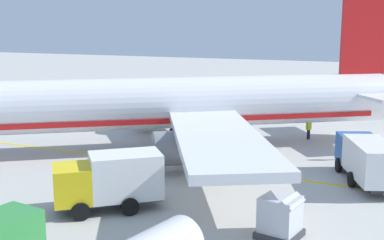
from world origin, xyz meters
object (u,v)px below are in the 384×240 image
Objects in this scene: service_truck_pushback at (110,179)px; crew_loader_right at (249,134)px; crew_loader_left at (309,128)px; crew_marshaller at (340,145)px; airliner_foreground at (169,104)px; service_truck_catering at (368,158)px; cargo_container_near at (281,217)px.

service_truck_pushback reaches higher than crew_loader_right.
crew_marshaller is at bearing -149.12° from crew_loader_left.
airliner_foreground reaches higher than crew_marshaller.
service_truck_pushback is 3.10× the size of crew_marshaller.
service_truck_pushback reaches higher than crew_loader_left.
crew_loader_right is (15.66, -2.25, -0.56)m from service_truck_pushback.
service_truck_catering is at bearing -122.16° from crew_loader_right.
service_truck_pushback is at bearing 147.52° from crew_marshaller.
crew_loader_right reaches higher than crew_loader_left.
crew_loader_left is at bearing 30.88° from crew_marshaller.
service_truck_catering is at bearing -100.35° from airliner_foreground.
airliner_foreground is 17.62× the size of cargo_container_near.
airliner_foreground is at bearing 129.66° from crew_loader_left.
airliner_foreground reaches higher than service_truck_catering.
crew_marshaller is 6.37m from crew_loader_left.
service_truck_catering is 11.49m from crew_loader_left.
service_truck_catering reaches higher than crew_marshaller.
cargo_container_near is at bearing -157.38° from crew_loader_right.
service_truck_pushback is 3.40× the size of crew_loader_left.
crew_loader_left is at bearing 28.27° from service_truck_catering.
crew_loader_left is at bearing -50.34° from airliner_foreground.
service_truck_pushback is (-9.89, 11.42, 0.07)m from service_truck_catering.
airliner_foreground is 13.02m from service_truck_pushback.
airliner_foreground reaches higher than service_truck_pushback.
service_truck_pushback is at bearing -166.43° from airliner_foreground.
crew_loader_left is 0.94× the size of crew_loader_right.
service_truck_catering reaches higher than crew_loader_left.
crew_marshaller is at bearing -2.21° from cargo_container_near.
airliner_foreground is at bearing 13.57° from service_truck_pushback.
airliner_foreground is 6.58m from crew_loader_right.
airliner_foreground reaches higher than crew_loader_right.
service_truck_catering is at bearing -49.09° from service_truck_pushback.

